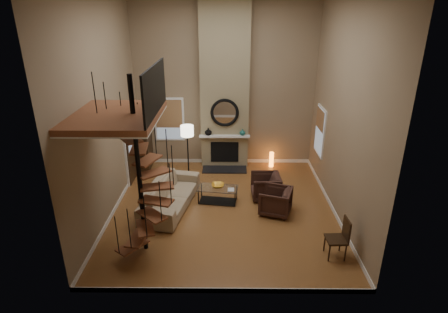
{
  "coord_description": "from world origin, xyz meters",
  "views": [
    {
      "loc": [
        0.08,
        -8.91,
        5.25
      ],
      "look_at": [
        0.0,
        0.4,
        1.4
      ],
      "focal_mm": 29.58,
      "sensor_mm": 36.0,
      "label": 1
    }
  ],
  "objects_px": {
    "sofa": "(170,194)",
    "accent_lamp": "(271,160)",
    "hutch": "(144,141)",
    "armchair_far": "(278,201)",
    "side_chair": "(340,236)",
    "floor_lamp": "(187,135)",
    "coffee_table": "(218,193)",
    "armchair_near": "(268,187)"
  },
  "relations": [
    {
      "from": "side_chair",
      "to": "armchair_far",
      "type": "bearing_deg",
      "value": 121.43
    },
    {
      "from": "armchair_near",
      "to": "floor_lamp",
      "type": "relative_size",
      "value": 0.48
    },
    {
      "from": "sofa",
      "to": "coffee_table",
      "type": "height_order",
      "value": "sofa"
    },
    {
      "from": "sofa",
      "to": "accent_lamp",
      "type": "xyz_separation_m",
      "value": [
        3.12,
        2.8,
        -0.15
      ]
    },
    {
      "from": "floor_lamp",
      "to": "side_chair",
      "type": "relative_size",
      "value": 1.82
    },
    {
      "from": "sofa",
      "to": "floor_lamp",
      "type": "height_order",
      "value": "floor_lamp"
    },
    {
      "from": "accent_lamp",
      "to": "side_chair",
      "type": "distance_m",
      "value": 5.06
    },
    {
      "from": "hutch",
      "to": "sofa",
      "type": "xyz_separation_m",
      "value": [
        1.25,
        -2.71,
        -0.55
      ]
    },
    {
      "from": "hutch",
      "to": "accent_lamp",
      "type": "relative_size",
      "value": 3.45
    },
    {
      "from": "coffee_table",
      "to": "accent_lamp",
      "type": "height_order",
      "value": "accent_lamp"
    },
    {
      "from": "armchair_far",
      "to": "side_chair",
      "type": "relative_size",
      "value": 0.85
    },
    {
      "from": "hutch",
      "to": "coffee_table",
      "type": "bearing_deg",
      "value": -43.46
    },
    {
      "from": "armchair_near",
      "to": "floor_lamp",
      "type": "bearing_deg",
      "value": -123.42
    },
    {
      "from": "accent_lamp",
      "to": "side_chair",
      "type": "relative_size",
      "value": 0.58
    },
    {
      "from": "hutch",
      "to": "sofa",
      "type": "distance_m",
      "value": 3.04
    },
    {
      "from": "hutch",
      "to": "coffee_table",
      "type": "relative_size",
      "value": 1.57
    },
    {
      "from": "coffee_table",
      "to": "accent_lamp",
      "type": "distance_m",
      "value": 3.1
    },
    {
      "from": "armchair_near",
      "to": "accent_lamp",
      "type": "distance_m",
      "value": 2.28
    },
    {
      "from": "hutch",
      "to": "side_chair",
      "type": "xyz_separation_m",
      "value": [
        5.33,
        -4.87,
        -0.42
      ]
    },
    {
      "from": "armchair_near",
      "to": "floor_lamp",
      "type": "height_order",
      "value": "floor_lamp"
    },
    {
      "from": "hutch",
      "to": "sofa",
      "type": "height_order",
      "value": "hutch"
    },
    {
      "from": "armchair_near",
      "to": "coffee_table",
      "type": "distance_m",
      "value": 1.49
    },
    {
      "from": "floor_lamp",
      "to": "hutch",
      "type": "bearing_deg",
      "value": 157.24
    },
    {
      "from": "coffee_table",
      "to": "armchair_far",
      "type": "bearing_deg",
      "value": -20.14
    },
    {
      "from": "sofa",
      "to": "accent_lamp",
      "type": "distance_m",
      "value": 4.19
    },
    {
      "from": "coffee_table",
      "to": "floor_lamp",
      "type": "bearing_deg",
      "value": 119.58
    },
    {
      "from": "hutch",
      "to": "armchair_far",
      "type": "height_order",
      "value": "hutch"
    },
    {
      "from": "armchair_far",
      "to": "floor_lamp",
      "type": "relative_size",
      "value": 0.47
    },
    {
      "from": "armchair_near",
      "to": "side_chair",
      "type": "xyz_separation_m",
      "value": [
        1.3,
        -2.71,
        0.17
      ]
    },
    {
      "from": "floor_lamp",
      "to": "accent_lamp",
      "type": "height_order",
      "value": "floor_lamp"
    },
    {
      "from": "coffee_table",
      "to": "floor_lamp",
      "type": "xyz_separation_m",
      "value": [
        -1.01,
        1.78,
        1.13
      ]
    },
    {
      "from": "floor_lamp",
      "to": "accent_lamp",
      "type": "xyz_separation_m",
      "value": [
        2.81,
        0.74,
        -1.16
      ]
    },
    {
      "from": "floor_lamp",
      "to": "side_chair",
      "type": "distance_m",
      "value": 5.73
    },
    {
      "from": "side_chair",
      "to": "coffee_table",
      "type": "bearing_deg",
      "value": 138.55
    },
    {
      "from": "sofa",
      "to": "floor_lamp",
      "type": "bearing_deg",
      "value": 2.54
    },
    {
      "from": "armchair_far",
      "to": "accent_lamp",
      "type": "bearing_deg",
      "value": -164.66
    },
    {
      "from": "hutch",
      "to": "side_chair",
      "type": "bearing_deg",
      "value": -42.44
    },
    {
      "from": "armchair_near",
      "to": "accent_lamp",
      "type": "height_order",
      "value": "armchair_near"
    },
    {
      "from": "coffee_table",
      "to": "hutch",
      "type": "bearing_deg",
      "value": 136.54
    },
    {
      "from": "armchair_near",
      "to": "coffee_table",
      "type": "bearing_deg",
      "value": -81.49
    },
    {
      "from": "hutch",
      "to": "floor_lamp",
      "type": "relative_size",
      "value": 1.1
    },
    {
      "from": "hutch",
      "to": "accent_lamp",
      "type": "height_order",
      "value": "hutch"
    }
  ]
}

